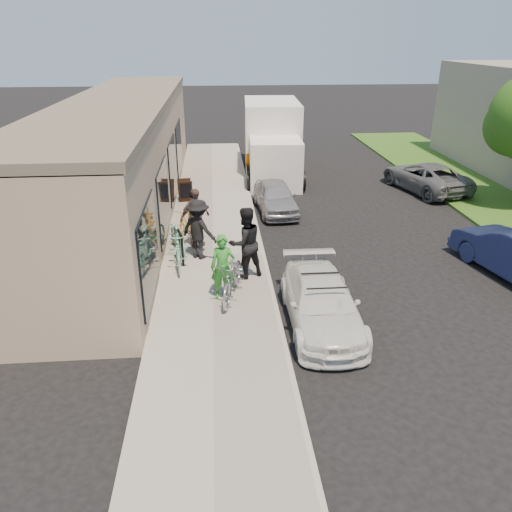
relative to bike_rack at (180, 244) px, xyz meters
name	(u,v)px	position (x,y,z in m)	size (l,w,h in m)	color
ground	(292,304)	(2.93, -2.54, -0.73)	(120.00, 120.00, 0.00)	black
sidewalk	(213,257)	(0.93, 0.46, -0.65)	(3.00, 34.00, 0.15)	#9D998D
curb	(263,255)	(2.48, 0.46, -0.66)	(0.12, 34.00, 0.13)	#A29D94
storefront	(124,156)	(-2.31, 5.45, 1.40)	(3.60, 20.00, 4.22)	tan
bike_rack	(180,244)	(0.00, 0.00, 0.00)	(0.21, 0.66, 0.95)	black
sandwich_board	(185,191)	(-0.15, 5.89, -0.13)	(0.62, 0.63, 0.88)	black
sedan_white	(321,302)	(3.47, -3.50, -0.15)	(1.64, 3.97, 1.19)	white
sedan_silver	(275,197)	(3.36, 4.77, -0.13)	(1.40, 3.49, 1.19)	#A3A2A8
moving_truck	(272,142)	(3.89, 10.79, 0.77)	(2.93, 6.99, 3.37)	white
far_car_gray	(425,177)	(10.24, 7.08, -0.10)	(2.07, 4.48, 1.24)	#595C5E
tandem_bike	(233,277)	(1.44, -2.25, -0.04)	(0.72, 2.05, 1.08)	#ADADAF
woman_rider	(223,268)	(1.20, -2.30, 0.28)	(0.62, 0.41, 1.70)	#308C2E
man_standing	(245,243)	(1.83, -1.09, 0.43)	(0.97, 0.76, 2.01)	black
cruiser_bike_a	(178,248)	(-0.06, -0.28, -0.01)	(0.53, 1.88, 1.13)	#87C9AF
cruiser_bike_b	(178,235)	(-0.13, 0.85, -0.06)	(0.69, 1.97, 1.03)	#87C9AF
cruiser_bike_c	(187,221)	(0.09, 2.14, -0.07)	(0.48, 1.69, 1.02)	gold
bystander_a	(199,229)	(0.54, 0.28, 0.33)	(1.18, 0.68, 1.82)	black
bystander_b	(195,218)	(0.41, 1.25, 0.36)	(1.10, 0.46, 1.87)	brown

